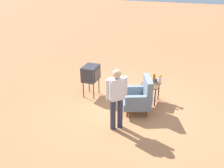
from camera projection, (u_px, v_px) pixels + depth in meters
The scene contains 8 objects.
ground_plane at pixel (134, 108), 7.13m from camera, with size 60.00×60.00×0.00m, color #C17A4C.
armchair at pixel (139, 97), 6.75m from camera, with size 1.03×1.04×1.06m.
side_table at pixel (150, 87), 7.32m from camera, with size 0.56×0.56×0.59m.
tv_on_stand at pixel (91, 73), 7.58m from camera, with size 0.63×0.49×1.03m.
person_standing at pixel (117, 96), 5.83m from camera, with size 0.44×0.41×1.64m.
bottle_tall_amber at pixel (154, 79), 7.29m from camera, with size 0.07×0.07×0.30m, color brown.
soda_can_blue at pixel (156, 80), 7.39m from camera, with size 0.07×0.07×0.12m, color blue.
flower_vase at pixel (160, 79), 7.31m from camera, with size 0.15×0.10×0.27m.
Camera 1 is at (5.89, 1.93, 3.67)m, focal length 37.99 mm.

